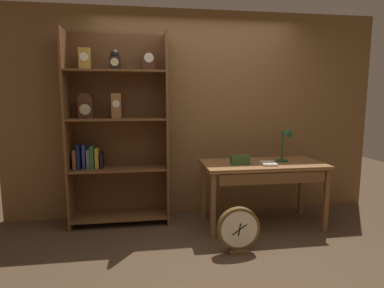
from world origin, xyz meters
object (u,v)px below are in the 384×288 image
toolbox_small (240,160)px  desk_lamp (287,141)px  workbench (263,170)px  round_clock_large (238,230)px  open_repair_manual (268,164)px  bookshelf (116,130)px

toolbox_small → desk_lamp: bearing=7.2°
workbench → desk_lamp: size_ratio=3.29×
workbench → round_clock_large: workbench is taller
workbench → toolbox_small: (-0.30, -0.04, 0.14)m
desk_lamp → open_repair_manual: desk_lamp is taller
desk_lamp → open_repair_manual: 0.39m
round_clock_large → toolbox_small: bearing=72.6°
toolbox_small → round_clock_large: bearing=-107.4°
open_repair_manual → toolbox_small: bearing=179.1°
toolbox_small → bookshelf: bearing=163.5°
bookshelf → open_repair_manual: 1.83m
bookshelf → desk_lamp: size_ratio=5.29×
workbench → open_repair_manual: size_ratio=6.40×
toolbox_small → round_clock_large: 0.83m
open_repair_manual → desk_lamp: bearing=34.6°
workbench → open_repair_manual: open_repair_manual is taller
round_clock_large → workbench: bearing=52.0°
bookshelf → desk_lamp: bookshelf is taller
desk_lamp → toolbox_small: (-0.59, -0.07, -0.20)m
bookshelf → workbench: 1.81m
toolbox_small → open_repair_manual: size_ratio=0.96×
desk_lamp → round_clock_large: bearing=-140.0°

